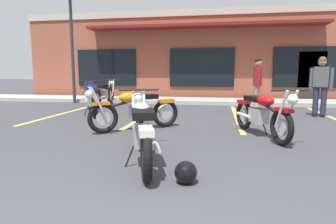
{
  "coord_description": "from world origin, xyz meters",
  "views": [
    {
      "loc": [
        0.77,
        -1.05,
        1.25
      ],
      "look_at": [
        -0.1,
        3.87,
        0.55
      ],
      "focal_mm": 30.48,
      "sensor_mm": 36.0,
      "label": 1
    }
  ],
  "objects_px": {
    "person_in_black_shirt": "(321,83)",
    "motorcycle_blue_standard": "(261,113)",
    "person_in_shorts_foreground": "(258,82)",
    "motorcycle_silver_naked": "(104,93)",
    "motorcycle_green_cafe_racer": "(135,109)",
    "helmet_on_pavement": "(186,172)",
    "motorcycle_black_cruiser": "(91,96)",
    "parking_lot_lamp_post": "(69,17)",
    "motorcycle_foreground_classic": "(142,130)"
  },
  "relations": [
    {
      "from": "motorcycle_blue_standard",
      "to": "person_in_black_shirt",
      "type": "relative_size",
      "value": 1.2
    },
    {
      "from": "motorcycle_foreground_classic",
      "to": "motorcycle_silver_naked",
      "type": "height_order",
      "value": "same"
    },
    {
      "from": "motorcycle_foreground_classic",
      "to": "parking_lot_lamp_post",
      "type": "height_order",
      "value": "parking_lot_lamp_post"
    },
    {
      "from": "motorcycle_black_cruiser",
      "to": "person_in_black_shirt",
      "type": "height_order",
      "value": "person_in_black_shirt"
    },
    {
      "from": "motorcycle_green_cafe_racer",
      "to": "motorcycle_silver_naked",
      "type": "bearing_deg",
      "value": 119.87
    },
    {
      "from": "motorcycle_foreground_classic",
      "to": "person_in_black_shirt",
      "type": "xyz_separation_m",
      "value": [
        3.83,
        4.83,
        0.49
      ]
    },
    {
      "from": "motorcycle_blue_standard",
      "to": "person_in_black_shirt",
      "type": "bearing_deg",
      "value": 55.53
    },
    {
      "from": "motorcycle_blue_standard",
      "to": "motorcycle_green_cafe_racer",
      "type": "xyz_separation_m",
      "value": [
        -2.59,
        0.16,
        0.0
      ]
    },
    {
      "from": "motorcycle_black_cruiser",
      "to": "motorcycle_silver_naked",
      "type": "distance_m",
      "value": 2.29
    },
    {
      "from": "motorcycle_silver_naked",
      "to": "helmet_on_pavement",
      "type": "height_order",
      "value": "motorcycle_silver_naked"
    },
    {
      "from": "motorcycle_blue_standard",
      "to": "person_in_black_shirt",
      "type": "height_order",
      "value": "person_in_black_shirt"
    },
    {
      "from": "motorcycle_foreground_classic",
      "to": "parking_lot_lamp_post",
      "type": "distance_m",
      "value": 8.79
    },
    {
      "from": "motorcycle_black_cruiser",
      "to": "motorcycle_silver_naked",
      "type": "bearing_deg",
      "value": 102.97
    },
    {
      "from": "motorcycle_silver_naked",
      "to": "person_in_shorts_foreground",
      "type": "bearing_deg",
      "value": -12.98
    },
    {
      "from": "motorcycle_blue_standard",
      "to": "motorcycle_silver_naked",
      "type": "bearing_deg",
      "value": 138.46
    },
    {
      "from": "motorcycle_silver_naked",
      "to": "motorcycle_green_cafe_racer",
      "type": "xyz_separation_m",
      "value": [
        2.5,
        -4.35,
        0.0
      ]
    },
    {
      "from": "motorcycle_blue_standard",
      "to": "person_in_shorts_foreground",
      "type": "distance_m",
      "value": 3.31
    },
    {
      "from": "motorcycle_silver_naked",
      "to": "motorcycle_green_cafe_racer",
      "type": "bearing_deg",
      "value": -60.13
    },
    {
      "from": "person_in_black_shirt",
      "to": "parking_lot_lamp_post",
      "type": "distance_m",
      "value": 9.11
    },
    {
      "from": "motorcycle_silver_naked",
      "to": "parking_lot_lamp_post",
      "type": "xyz_separation_m",
      "value": [
        -1.49,
        0.37,
        2.91
      ]
    },
    {
      "from": "motorcycle_black_cruiser",
      "to": "helmet_on_pavement",
      "type": "xyz_separation_m",
      "value": [
        3.41,
        -4.89,
        -0.4
      ]
    },
    {
      "from": "person_in_black_shirt",
      "to": "person_in_shorts_foreground",
      "type": "height_order",
      "value": "same"
    },
    {
      "from": "motorcycle_blue_standard",
      "to": "parking_lot_lamp_post",
      "type": "xyz_separation_m",
      "value": [
        -6.58,
        4.88,
        2.91
      ]
    },
    {
      "from": "motorcycle_blue_standard",
      "to": "motorcycle_green_cafe_racer",
      "type": "height_order",
      "value": "same"
    },
    {
      "from": "motorcycle_green_cafe_racer",
      "to": "parking_lot_lamp_post",
      "type": "distance_m",
      "value": 6.83
    },
    {
      "from": "motorcycle_green_cafe_racer",
      "to": "person_in_black_shirt",
      "type": "bearing_deg",
      "value": 30.76
    },
    {
      "from": "motorcycle_foreground_classic",
      "to": "person_in_black_shirt",
      "type": "bearing_deg",
      "value": 51.57
    },
    {
      "from": "motorcycle_foreground_classic",
      "to": "motorcycle_green_cafe_racer",
      "type": "bearing_deg",
      "value": 109.25
    },
    {
      "from": "motorcycle_silver_naked",
      "to": "person_in_shorts_foreground",
      "type": "relative_size",
      "value": 1.26
    },
    {
      "from": "person_in_black_shirt",
      "to": "person_in_shorts_foreground",
      "type": "relative_size",
      "value": 1.0
    },
    {
      "from": "motorcycle_silver_naked",
      "to": "motorcycle_green_cafe_racer",
      "type": "relative_size",
      "value": 1.2
    },
    {
      "from": "motorcycle_green_cafe_racer",
      "to": "motorcycle_foreground_classic",
      "type": "bearing_deg",
      "value": -70.75
    },
    {
      "from": "motorcycle_green_cafe_racer",
      "to": "helmet_on_pavement",
      "type": "xyz_separation_m",
      "value": [
        1.42,
        -2.78,
        -0.33
      ]
    },
    {
      "from": "motorcycle_blue_standard",
      "to": "helmet_on_pavement",
      "type": "distance_m",
      "value": 2.88
    },
    {
      "from": "motorcycle_foreground_classic",
      "to": "person_in_black_shirt",
      "type": "height_order",
      "value": "person_in_black_shirt"
    },
    {
      "from": "person_in_shorts_foreground",
      "to": "motorcycle_blue_standard",
      "type": "bearing_deg",
      "value": -95.71
    },
    {
      "from": "motorcycle_green_cafe_racer",
      "to": "helmet_on_pavement",
      "type": "relative_size",
      "value": 6.78
    },
    {
      "from": "motorcycle_blue_standard",
      "to": "person_in_shorts_foreground",
      "type": "relative_size",
      "value": 1.2
    },
    {
      "from": "motorcycle_silver_naked",
      "to": "helmet_on_pavement",
      "type": "relative_size",
      "value": 8.11
    },
    {
      "from": "person_in_shorts_foreground",
      "to": "helmet_on_pavement",
      "type": "distance_m",
      "value": 6.12
    },
    {
      "from": "motorcycle_black_cruiser",
      "to": "motorcycle_blue_standard",
      "type": "xyz_separation_m",
      "value": [
        4.57,
        -2.28,
        -0.07
      ]
    },
    {
      "from": "motorcycle_black_cruiser",
      "to": "person_in_shorts_foreground",
      "type": "bearing_deg",
      "value": 11.33
    },
    {
      "from": "motorcycle_green_cafe_racer",
      "to": "person_in_black_shirt",
      "type": "relative_size",
      "value": 1.05
    },
    {
      "from": "helmet_on_pavement",
      "to": "motorcycle_black_cruiser",
      "type": "bearing_deg",
      "value": 124.84
    },
    {
      "from": "motorcycle_black_cruiser",
      "to": "person_in_black_shirt",
      "type": "distance_m",
      "value": 6.59
    },
    {
      "from": "person_in_black_shirt",
      "to": "parking_lot_lamp_post",
      "type": "xyz_separation_m",
      "value": [
        -8.55,
        2.0,
        2.42
      ]
    },
    {
      "from": "person_in_black_shirt",
      "to": "motorcycle_blue_standard",
      "type": "bearing_deg",
      "value": -124.47
    },
    {
      "from": "motorcycle_foreground_classic",
      "to": "person_in_shorts_foreground",
      "type": "distance_m",
      "value": 5.67
    },
    {
      "from": "person_in_shorts_foreground",
      "to": "parking_lot_lamp_post",
      "type": "height_order",
      "value": "parking_lot_lamp_post"
    },
    {
      "from": "parking_lot_lamp_post",
      "to": "person_in_shorts_foreground",
      "type": "bearing_deg",
      "value": -13.2
    }
  ]
}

